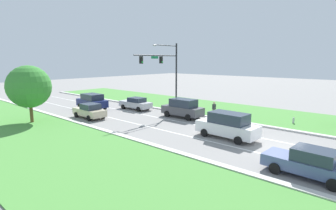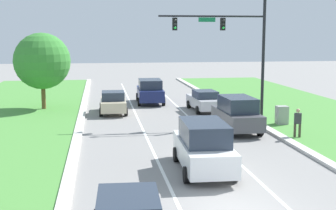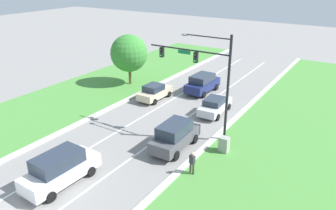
{
  "view_description": "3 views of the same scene",
  "coord_description": "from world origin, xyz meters",
  "px_view_note": "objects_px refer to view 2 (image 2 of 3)",
  "views": [
    {
      "loc": [
        -18.96,
        -5.58,
        6.36
      ],
      "look_at": [
        0.83,
        11.97,
        1.82
      ],
      "focal_mm": 28.0,
      "sensor_mm": 36.0,
      "label": 1
    },
    {
      "loc": [
        -4.36,
        -14.17,
        5.77
      ],
      "look_at": [
        -0.04,
        15.07,
        1.26
      ],
      "focal_mm": 50.0,
      "sensor_mm": 36.0,
      "label": 2
    },
    {
      "loc": [
        15.03,
        -6.4,
        12.67
      ],
      "look_at": [
        0.99,
        15.57,
        1.81
      ],
      "focal_mm": 35.0,
      "sensor_mm": 36.0,
      "label": 3
    }
  ],
  "objects_px": {
    "graphite_suv": "(237,114)",
    "champagne_sedan": "(113,102)",
    "pedestrian": "(298,122)",
    "silver_sedan": "(204,101)",
    "utility_cabinet": "(282,116)",
    "navy_suv": "(150,91)",
    "traffic_signal_mast": "(235,38)",
    "white_suv": "(203,146)",
    "oak_near_left_tree": "(42,61)"
  },
  "relations": [
    {
      "from": "pedestrian",
      "to": "oak_near_left_tree",
      "type": "xyz_separation_m",
      "value": [
        -15.08,
        12.32,
        2.79
      ]
    },
    {
      "from": "navy_suv",
      "to": "pedestrian",
      "type": "height_order",
      "value": "navy_suv"
    },
    {
      "from": "traffic_signal_mast",
      "to": "graphite_suv",
      "type": "xyz_separation_m",
      "value": [
        -0.74,
        -3.17,
        -4.47
      ]
    },
    {
      "from": "graphite_suv",
      "to": "oak_near_left_tree",
      "type": "relative_size",
      "value": 0.81
    },
    {
      "from": "utility_cabinet",
      "to": "traffic_signal_mast",
      "type": "bearing_deg",
      "value": 146.65
    },
    {
      "from": "utility_cabinet",
      "to": "graphite_suv",
      "type": "bearing_deg",
      "value": -157.06
    },
    {
      "from": "utility_cabinet",
      "to": "pedestrian",
      "type": "distance_m",
      "value": 3.86
    },
    {
      "from": "navy_suv",
      "to": "oak_near_left_tree",
      "type": "distance_m",
      "value": 9.12
    },
    {
      "from": "champagne_sedan",
      "to": "traffic_signal_mast",
      "type": "bearing_deg",
      "value": -28.3
    },
    {
      "from": "traffic_signal_mast",
      "to": "utility_cabinet",
      "type": "distance_m",
      "value": 5.85
    },
    {
      "from": "traffic_signal_mast",
      "to": "graphite_suv",
      "type": "distance_m",
      "value": 5.53
    },
    {
      "from": "graphite_suv",
      "to": "navy_suv",
      "type": "relative_size",
      "value": 1.0
    },
    {
      "from": "traffic_signal_mast",
      "to": "oak_near_left_tree",
      "type": "height_order",
      "value": "traffic_signal_mast"
    },
    {
      "from": "white_suv",
      "to": "navy_suv",
      "type": "height_order",
      "value": "white_suv"
    },
    {
      "from": "white_suv",
      "to": "utility_cabinet",
      "type": "relative_size",
      "value": 4.16
    },
    {
      "from": "traffic_signal_mast",
      "to": "white_suv",
      "type": "height_order",
      "value": "traffic_signal_mast"
    },
    {
      "from": "pedestrian",
      "to": "white_suv",
      "type": "bearing_deg",
      "value": 56.05
    },
    {
      "from": "silver_sedan",
      "to": "pedestrian",
      "type": "height_order",
      "value": "pedestrian"
    },
    {
      "from": "oak_near_left_tree",
      "to": "white_suv",
      "type": "bearing_deg",
      "value": -64.15
    },
    {
      "from": "graphite_suv",
      "to": "champagne_sedan",
      "type": "height_order",
      "value": "graphite_suv"
    },
    {
      "from": "traffic_signal_mast",
      "to": "oak_near_left_tree",
      "type": "relative_size",
      "value": 1.43
    },
    {
      "from": "navy_suv",
      "to": "utility_cabinet",
      "type": "bearing_deg",
      "value": -53.72
    },
    {
      "from": "white_suv",
      "to": "oak_near_left_tree",
      "type": "relative_size",
      "value": 0.88
    },
    {
      "from": "traffic_signal_mast",
      "to": "silver_sedan",
      "type": "relative_size",
      "value": 1.8
    },
    {
      "from": "champagne_sedan",
      "to": "utility_cabinet",
      "type": "height_order",
      "value": "champagne_sedan"
    },
    {
      "from": "graphite_suv",
      "to": "pedestrian",
      "type": "xyz_separation_m",
      "value": [
        2.77,
        -2.36,
        -0.13
      ]
    },
    {
      "from": "white_suv",
      "to": "oak_near_left_tree",
      "type": "xyz_separation_m",
      "value": [
        -8.55,
        17.64,
        2.65
      ]
    },
    {
      "from": "graphite_suv",
      "to": "champagne_sedan",
      "type": "distance_m",
      "value": 10.36
    },
    {
      "from": "navy_suv",
      "to": "silver_sedan",
      "type": "distance_m",
      "value": 5.78
    },
    {
      "from": "oak_near_left_tree",
      "to": "silver_sedan",
      "type": "bearing_deg",
      "value": -10.97
    },
    {
      "from": "champagne_sedan",
      "to": "navy_suv",
      "type": "xyz_separation_m",
      "value": [
        3.22,
        4.58,
        0.23
      ]
    },
    {
      "from": "graphite_suv",
      "to": "silver_sedan",
      "type": "bearing_deg",
      "value": 90.84
    },
    {
      "from": "navy_suv",
      "to": "white_suv",
      "type": "bearing_deg",
      "value": -87.6
    },
    {
      "from": "silver_sedan",
      "to": "utility_cabinet",
      "type": "distance_m",
      "value": 7.18
    },
    {
      "from": "utility_cabinet",
      "to": "pedestrian",
      "type": "xyz_separation_m",
      "value": [
        -0.62,
        -3.79,
        0.32
      ]
    },
    {
      "from": "pedestrian",
      "to": "oak_near_left_tree",
      "type": "bearing_deg",
      "value": -22.35
    },
    {
      "from": "white_suv",
      "to": "silver_sedan",
      "type": "bearing_deg",
      "value": 79.02
    },
    {
      "from": "utility_cabinet",
      "to": "navy_suv",
      "type": "bearing_deg",
      "value": 124.2
    },
    {
      "from": "silver_sedan",
      "to": "utility_cabinet",
      "type": "bearing_deg",
      "value": -62.1
    },
    {
      "from": "utility_cabinet",
      "to": "oak_near_left_tree",
      "type": "relative_size",
      "value": 0.21
    },
    {
      "from": "oak_near_left_tree",
      "to": "utility_cabinet",
      "type": "bearing_deg",
      "value": -28.51
    },
    {
      "from": "pedestrian",
      "to": "silver_sedan",
      "type": "bearing_deg",
      "value": -56.27
    },
    {
      "from": "utility_cabinet",
      "to": "pedestrian",
      "type": "relative_size",
      "value": 0.73
    },
    {
      "from": "pedestrian",
      "to": "utility_cabinet",
      "type": "bearing_deg",
      "value": -82.38
    },
    {
      "from": "pedestrian",
      "to": "oak_near_left_tree",
      "type": "distance_m",
      "value": 19.67
    },
    {
      "from": "traffic_signal_mast",
      "to": "navy_suv",
      "type": "bearing_deg",
      "value": 117.3
    },
    {
      "from": "utility_cabinet",
      "to": "oak_near_left_tree",
      "type": "distance_m",
      "value": 18.14
    },
    {
      "from": "traffic_signal_mast",
      "to": "navy_suv",
      "type": "relative_size",
      "value": 1.75
    },
    {
      "from": "white_suv",
      "to": "silver_sedan",
      "type": "distance_m",
      "value": 15.71
    },
    {
      "from": "champagne_sedan",
      "to": "silver_sedan",
      "type": "xyz_separation_m",
      "value": [
        6.85,
        0.08,
        -0.02
      ]
    }
  ]
}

